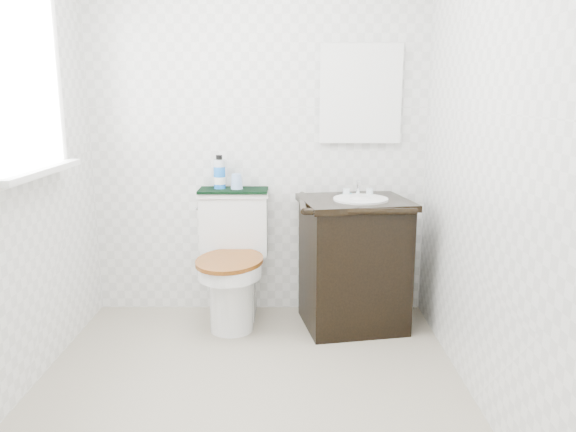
{
  "coord_description": "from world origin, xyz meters",
  "views": [
    {
      "loc": [
        0.2,
        -2.47,
        1.45
      ],
      "look_at": [
        0.19,
        0.75,
        0.75
      ],
      "focal_mm": 35.0,
      "sensor_mm": 36.0,
      "label": 1
    }
  ],
  "objects_px": {
    "toilet": "(233,267)",
    "mouthwash_bottle": "(219,173)",
    "vanity": "(354,260)",
    "trash_bin": "(320,290)",
    "cup": "(237,181)"
  },
  "relations": [
    {
      "from": "toilet",
      "to": "trash_bin",
      "type": "height_order",
      "value": "toilet"
    },
    {
      "from": "toilet",
      "to": "mouthwash_bottle",
      "type": "relative_size",
      "value": 3.86
    },
    {
      "from": "toilet",
      "to": "vanity",
      "type": "xyz_separation_m",
      "value": [
        0.77,
        -0.06,
        0.07
      ]
    },
    {
      "from": "trash_bin",
      "to": "mouthwash_bottle",
      "type": "relative_size",
      "value": 1.45
    },
    {
      "from": "toilet",
      "to": "vanity",
      "type": "distance_m",
      "value": 0.77
    },
    {
      "from": "vanity",
      "to": "toilet",
      "type": "bearing_deg",
      "value": 175.35
    },
    {
      "from": "mouthwash_bottle",
      "to": "cup",
      "type": "xyz_separation_m",
      "value": [
        0.11,
        -0.02,
        -0.05
      ]
    },
    {
      "from": "trash_bin",
      "to": "cup",
      "type": "distance_m",
      "value": 0.92
    },
    {
      "from": "trash_bin",
      "to": "toilet",
      "type": "bearing_deg",
      "value": -166.65
    },
    {
      "from": "vanity",
      "to": "cup",
      "type": "xyz_separation_m",
      "value": [
        -0.74,
        0.19,
        0.47
      ]
    },
    {
      "from": "toilet",
      "to": "mouthwash_bottle",
      "type": "xyz_separation_m",
      "value": [
        -0.09,
        0.15,
        0.59
      ]
    },
    {
      "from": "mouthwash_bottle",
      "to": "cup",
      "type": "bearing_deg",
      "value": -10.91
    },
    {
      "from": "vanity",
      "to": "mouthwash_bottle",
      "type": "bearing_deg",
      "value": 166.13
    },
    {
      "from": "toilet",
      "to": "trash_bin",
      "type": "relative_size",
      "value": 2.66
    },
    {
      "from": "toilet",
      "to": "cup",
      "type": "xyz_separation_m",
      "value": [
        0.02,
        0.13,
        0.54
      ]
    }
  ]
}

